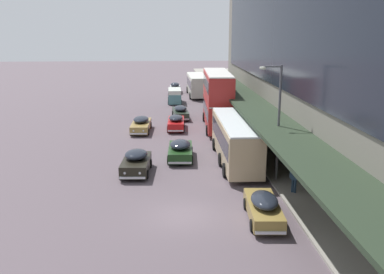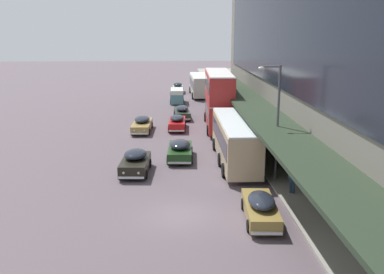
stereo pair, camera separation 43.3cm
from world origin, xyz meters
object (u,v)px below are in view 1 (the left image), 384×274
Objects in this scene: sedan_far_back at (176,122)px; transit_bus_kerbside_front at (197,84)px; sedan_second_near at (141,124)px; street_lamp at (277,115)px; sedan_trailing_near at (263,207)px; sedan_oncoming_rear at (180,150)px; pedestrian_at_kerb at (294,177)px; transit_bus_kerbside_rear at (217,98)px; vw_van at (175,95)px; fire_hydrant at (257,147)px; sedan_second_mid at (136,162)px; sedan_trailing_mid at (175,88)px; sedan_lead_mid at (180,112)px; transit_bus_kerbside_far at (235,138)px.

transit_bus_kerbside_front is at bearing 80.60° from sedan_far_back.
sedan_second_near is 0.66× the size of street_lamp.
sedan_trailing_near is 0.95× the size of sedan_second_near.
pedestrian_at_kerb is at bearing -49.33° from sedan_oncoming_rear.
sedan_far_back is at bearing 90.63° from sedan_oncoming_rear.
transit_bus_kerbside_rear is 16.75m from vw_van.
sedan_oncoming_rear is at bearing -167.38° from fire_hydrant.
sedan_far_back is at bearing 76.98° from sedan_second_mid.
transit_bus_kerbside_rear is 22.42m from sedan_trailing_near.
sedan_trailing_near is at bearing -108.89° from street_lamp.
sedan_trailing_near is at bearing -85.49° from sedan_trailing_mid.
sedan_trailing_near is 6.90× the size of fire_hydrant.
sedan_trailing_near is 27.72m from sedan_lead_mid.
transit_bus_kerbside_far is 17.56m from sedan_lead_mid.
sedan_oncoming_rear is 0.90× the size of sedan_second_near.
sedan_trailing_near is 2.60× the size of pedestrian_at_kerb.
sedan_trailing_near is 7.39m from street_lamp.
vw_van is (-4.12, 28.05, -0.82)m from transit_bus_kerbside_far.
vw_van reaches higher than sedan_second_mid.
transit_bus_kerbside_front is 37.00m from sedan_second_mid.
vw_van is 35.55m from pedestrian_at_kerb.
vw_van is 0.60× the size of street_lamp.
sedan_trailing_mid is at bearing 99.81° from fire_hydrant.
sedan_trailing_mid is 9.96m from vw_van.
sedan_far_back is at bearing -96.45° from sedan_lead_mid.
transit_bus_kerbside_front is 2.19× the size of sedan_oncoming_rear.
sedan_lead_mid is at bearing -100.35° from transit_bus_kerbside_front.
transit_bus_kerbside_far is 5.47m from street_lamp.
transit_bus_kerbside_rear is 6.79m from sedan_lead_mid.
transit_bus_kerbside_front is 7.21m from vw_van.
sedan_trailing_near is 1.06× the size of vw_van.
transit_bus_kerbside_far is at bearing -81.64° from vw_van.
sedan_lead_mid is at bearing -87.56° from vw_van.
vw_van is 26.33m from fire_hydrant.
sedan_second_mid is (-7.44, -14.03, -2.34)m from transit_bus_kerbside_rear.
pedestrian_at_kerb is (6.92, -18.37, 0.42)m from sedan_far_back.
street_lamp is at bearing -57.14° from sedan_second_near.
sedan_trailing_near is 22.27m from sedan_far_back.
vw_van is at bearing 89.88° from sedan_oncoming_rear.
transit_bus_kerbside_far reaches higher than pedestrian_at_kerb.
transit_bus_kerbside_far is 3.66m from fire_hydrant.
sedan_far_back is (-4.29, 11.51, -1.16)m from transit_bus_kerbside_far.
sedan_trailing_near is at bearing -127.63° from pedestrian_at_kerb.
sedan_far_back is at bearing 111.58° from street_lamp.
sedan_second_mid is at bearing -103.02° from sedan_far_back.
transit_bus_kerbside_rear is 1.33× the size of street_lamp.
sedan_second_near is at bearing -102.20° from vw_van.
sedan_lead_mid is 16.08m from sedan_oncoming_rear.
sedan_second_mid is (-6.91, -36.34, -1.05)m from transit_bus_kerbside_front.
sedan_second_mid is at bearing 154.65° from pedestrian_at_kerb.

